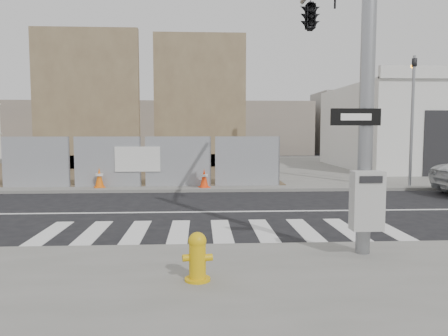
{
  "coord_description": "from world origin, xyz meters",
  "views": [
    {
      "loc": [
        -0.49,
        -12.56,
        2.4
      ],
      "look_at": [
        0.12,
        -1.27,
        1.4
      ],
      "focal_mm": 35.0,
      "sensor_mm": 36.0,
      "label": 1
    }
  ],
  "objects": [
    {
      "name": "ground",
      "position": [
        0.0,
        0.0,
        0.0
      ],
      "size": [
        100.0,
        100.0,
        0.0
      ],
      "primitive_type": "plane",
      "color": "black",
      "rests_on": "ground"
    },
    {
      "name": "sidewalk_far",
      "position": [
        0.0,
        14.0,
        0.06
      ],
      "size": [
        50.0,
        20.0,
        0.12
      ],
      "primitive_type": "cube",
      "color": "slate",
      "rests_on": "ground"
    },
    {
      "name": "signal_pole",
      "position": [
        2.49,
        -2.05,
        4.78
      ],
      "size": [
        0.96,
        5.87,
        7.0
      ],
      "color": "gray",
      "rests_on": "sidewalk_near"
    },
    {
      "name": "far_signal_pole",
      "position": [
        8.0,
        4.6,
        3.48
      ],
      "size": [
        0.16,
        0.2,
        5.6
      ],
      "color": "gray",
      "rests_on": "sidewalk_far"
    },
    {
      "name": "concrete_wall_left",
      "position": [
        -7.0,
        13.08,
        3.38
      ],
      "size": [
        6.0,
        1.3,
        8.0
      ],
      "color": "brown",
      "rests_on": "sidewalk_far"
    },
    {
      "name": "concrete_wall_right",
      "position": [
        -0.5,
        14.08,
        3.38
      ],
      "size": [
        5.5,
        1.3,
        8.0
      ],
      "color": "brown",
      "rests_on": "sidewalk_far"
    },
    {
      "name": "auto_shop",
      "position": [
        14.0,
        12.97,
        2.54
      ],
      "size": [
        12.0,
        10.2,
        5.95
      ],
      "color": "silver",
      "rests_on": "sidewalk_far"
    },
    {
      "name": "utility_pole_right",
      "position": [
        6.5,
        5.5,
        5.2
      ],
      "size": [
        1.6,
        0.28,
        10.0
      ],
      "color": "#4C3C23",
      "rests_on": "sidewalk_far"
    },
    {
      "name": "fire_hydrant",
      "position": [
        -0.54,
        -6.12,
        0.49
      ],
      "size": [
        0.47,
        0.46,
        0.74
      ],
      "rotation": [
        0.0,
        0.0,
        0.2
      ],
      "color": "gold",
      "rests_on": "sidewalk_near"
    },
    {
      "name": "traffic_cone_c",
      "position": [
        -4.47,
        4.74,
        0.5
      ],
      "size": [
        0.52,
        0.52,
        0.78
      ],
      "rotation": [
        0.0,
        0.0,
        0.38
      ],
      "color": "orange",
      "rests_on": "sidewalk_far"
    },
    {
      "name": "traffic_cone_d",
      "position": [
        -0.35,
        4.56,
        0.48
      ],
      "size": [
        0.5,
        0.5,
        0.74
      ],
      "rotation": [
        0.0,
        0.0,
        0.4
      ],
      "color": "#FF3D0D",
      "rests_on": "sidewalk_far"
    }
  ]
}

